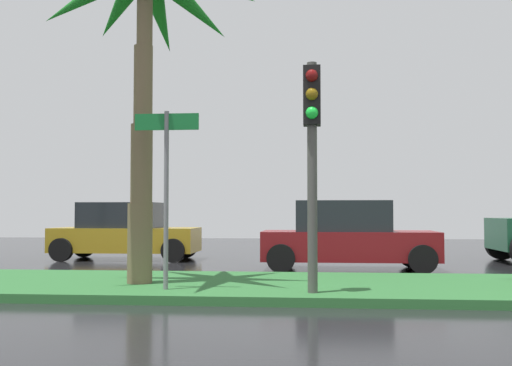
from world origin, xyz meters
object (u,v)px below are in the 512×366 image
object	(u,v)px
palm_tree_centre_left	(145,5)
car_in_traffic_second	(347,237)
car_in_traffic_leading	(125,232)
street_name_sign	(166,174)
traffic_signal_median_right	(312,133)

from	to	relation	value
palm_tree_centre_left	car_in_traffic_second	size ratio (longest dim) A/B	1.48
car_in_traffic_leading	car_in_traffic_second	xyz separation A→B (m)	(6.52, -2.66, 0.00)
street_name_sign	car_in_traffic_second	world-z (taller)	street_name_sign
palm_tree_centre_left	traffic_signal_median_right	distance (m)	4.13
street_name_sign	car_in_traffic_second	distance (m)	6.48
traffic_signal_median_right	car_in_traffic_leading	world-z (taller)	traffic_signal_median_right
traffic_signal_median_right	street_name_sign	distance (m)	2.55
street_name_sign	car_in_traffic_second	bearing A→B (deg)	58.87
traffic_signal_median_right	street_name_sign	bearing A→B (deg)	174.77
street_name_sign	car_in_traffic_leading	distance (m)	8.81
traffic_signal_median_right	car_in_traffic_second	distance (m)	6.03
traffic_signal_median_right	street_name_sign	size ratio (longest dim) A/B	1.24
traffic_signal_median_right	street_name_sign	xyz separation A→B (m)	(-2.45, 0.22, -0.64)
street_name_sign	traffic_signal_median_right	bearing A→B (deg)	-5.23
traffic_signal_median_right	car_in_traffic_second	size ratio (longest dim) A/B	0.87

